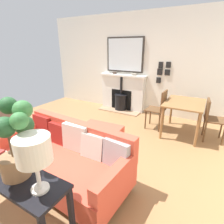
% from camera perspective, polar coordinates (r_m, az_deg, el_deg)
% --- Properties ---
extents(ground_plane, '(5.30, 5.41, 0.01)m').
position_cam_1_polar(ground_plane, '(3.46, -12.38, -11.59)').
color(ground_plane, olive).
extents(wall_left, '(0.12, 5.41, 2.67)m').
position_cam_1_polar(wall_left, '(5.22, 6.60, 15.09)').
color(wall_left, silver).
rests_on(wall_left, ground).
extents(fireplace, '(0.51, 1.40, 1.06)m').
position_cam_1_polar(fireplace, '(5.28, 3.34, 5.67)').
color(fireplace, '#9E7A5B').
rests_on(fireplace, ground).
extents(mirror_over_mantel, '(0.04, 1.11, 0.94)m').
position_cam_1_polar(mirror_over_mantel, '(5.21, 4.13, 17.94)').
color(mirror_over_mantel, '#2D2823').
extents(mantel_bowl_near, '(0.12, 0.12, 0.05)m').
position_cam_1_polar(mantel_bowl_near, '(5.30, 0.84, 12.59)').
color(mantel_bowl_near, '#47382D').
rests_on(mantel_bowl_near, fireplace).
extents(mantel_bowl_far, '(0.15, 0.15, 0.05)m').
position_cam_1_polar(mantel_bowl_far, '(5.03, 7.09, 12.00)').
color(mantel_bowl_far, '#9E9384').
rests_on(mantel_bowl_far, fireplace).
extents(sofa, '(0.96, 1.91, 0.79)m').
position_cam_1_polar(sofa, '(2.62, -14.66, -14.02)').
color(sofa, '#B2B2B7').
rests_on(sofa, ground).
extents(ottoman, '(0.69, 0.80, 0.40)m').
position_cam_1_polar(ottoman, '(3.31, -4.23, -7.72)').
color(ottoman, '#B2B2B7').
rests_on(ottoman, ground).
extents(armchair_accent, '(0.73, 0.66, 0.81)m').
position_cam_1_polar(armchair_accent, '(3.84, -31.68, -3.25)').
color(armchair_accent, brown).
rests_on(armchair_accent, ground).
extents(console_table, '(0.34, 1.51, 0.75)m').
position_cam_1_polar(console_table, '(2.07, -32.14, -16.95)').
color(console_table, black).
rests_on(console_table, ground).
extents(table_lamp_far_end, '(0.26, 0.26, 0.46)m').
position_cam_1_polar(table_lamp_far_end, '(1.41, -23.98, -11.48)').
color(table_lamp_far_end, white).
rests_on(table_lamp_far_end, console_table).
extents(potted_plant, '(0.51, 0.49, 0.68)m').
position_cam_1_polar(potted_plant, '(1.63, -30.37, -6.68)').
color(potted_plant, '#99704C').
rests_on(potted_plant, console_table).
extents(dining_table, '(0.99, 0.76, 0.72)m').
position_cam_1_polar(dining_table, '(3.98, 22.30, 1.59)').
color(dining_table, olive).
rests_on(dining_table, ground).
extents(dining_chair_near_fireplace, '(0.41, 0.41, 0.91)m').
position_cam_1_polar(dining_chair_near_fireplace, '(4.09, 15.05, 1.62)').
color(dining_chair_near_fireplace, brown).
rests_on(dining_chair_near_fireplace, ground).
extents(dining_chair_by_back_wall, '(0.44, 0.44, 0.84)m').
position_cam_1_polar(dining_chair_by_back_wall, '(3.99, 29.41, -1.30)').
color(dining_chair_by_back_wall, brown).
rests_on(dining_chair_by_back_wall, ground).
extents(photo_gallery_row, '(0.02, 0.33, 0.56)m').
position_cam_1_polar(photo_gallery_row, '(4.88, 16.08, 12.60)').
color(photo_gallery_row, black).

